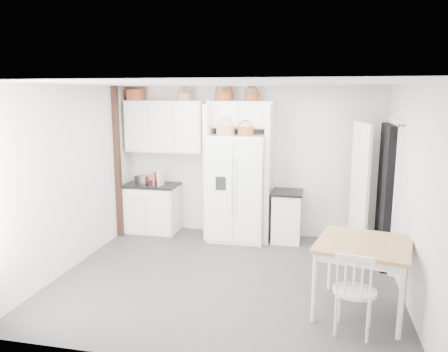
# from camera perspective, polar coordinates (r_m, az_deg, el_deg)

# --- Properties ---
(floor) EXTENTS (4.50, 4.50, 0.00)m
(floor) POSITION_cam_1_polar(r_m,az_deg,el_deg) (6.13, 0.35, -13.05)
(floor) COLOR #3B3B3B
(floor) RESTS_ON ground
(ceiling) EXTENTS (4.50, 4.50, 0.00)m
(ceiling) POSITION_cam_1_polar(r_m,az_deg,el_deg) (5.61, 0.38, 12.02)
(ceiling) COLOR white
(ceiling) RESTS_ON wall_back
(wall_back) EXTENTS (4.50, 0.00, 4.50)m
(wall_back) POSITION_cam_1_polar(r_m,az_deg,el_deg) (7.67, 3.44, 1.91)
(wall_back) COLOR silver
(wall_back) RESTS_ON floor
(wall_left) EXTENTS (0.00, 4.00, 4.00)m
(wall_left) POSITION_cam_1_polar(r_m,az_deg,el_deg) (6.57, -19.22, -0.17)
(wall_left) COLOR silver
(wall_left) RESTS_ON floor
(wall_right) EXTENTS (0.00, 4.00, 4.00)m
(wall_right) POSITION_cam_1_polar(r_m,az_deg,el_deg) (5.72, 23.01, -1.98)
(wall_right) COLOR silver
(wall_right) RESTS_ON floor
(refrigerator) EXTENTS (0.93, 0.75, 1.79)m
(refrigerator) POSITION_cam_1_polar(r_m,az_deg,el_deg) (7.43, 1.84, -1.53)
(refrigerator) COLOR white
(refrigerator) RESTS_ON floor
(base_cab_left) EXTENTS (0.91, 0.57, 0.84)m
(base_cab_left) POSITION_cam_1_polar(r_m,az_deg,el_deg) (8.02, -9.35, -4.25)
(base_cab_left) COLOR white
(base_cab_left) RESTS_ON floor
(base_cab_right) EXTENTS (0.47, 0.56, 0.82)m
(base_cab_right) POSITION_cam_1_polar(r_m,az_deg,el_deg) (7.50, 8.18, -5.34)
(base_cab_right) COLOR white
(base_cab_right) RESTS_ON floor
(dining_table) EXTENTS (1.19, 1.19, 0.83)m
(dining_table) POSITION_cam_1_polar(r_m,az_deg,el_deg) (5.33, 17.55, -12.49)
(dining_table) COLOR brown
(dining_table) RESTS_ON floor
(windsor_chair) EXTENTS (0.51, 0.48, 0.92)m
(windsor_chair) POSITION_cam_1_polar(r_m,az_deg,el_deg) (4.87, 16.68, -14.21)
(windsor_chair) COLOR white
(windsor_chair) RESTS_ON floor
(counter_left) EXTENTS (0.94, 0.61, 0.04)m
(counter_left) POSITION_cam_1_polar(r_m,az_deg,el_deg) (7.92, -9.44, -1.18)
(counter_left) COLOR black
(counter_left) RESTS_ON base_cab_left
(counter_right) EXTENTS (0.51, 0.60, 0.04)m
(counter_right) POSITION_cam_1_polar(r_m,az_deg,el_deg) (7.39, 8.27, -2.13)
(counter_right) COLOR black
(counter_right) RESTS_ON base_cab_right
(toaster) EXTENTS (0.26, 0.19, 0.17)m
(toaster) POSITION_cam_1_polar(r_m,az_deg,el_deg) (7.88, -10.67, -0.53)
(toaster) COLOR silver
(toaster) RESTS_ON counter_left
(cookbook_red) EXTENTS (0.06, 0.16, 0.23)m
(cookbook_red) POSITION_cam_1_polar(r_m,az_deg,el_deg) (7.79, -9.07, -0.36)
(cookbook_red) COLOR red
(cookbook_red) RESTS_ON counter_left
(cookbook_cream) EXTENTS (0.06, 0.18, 0.26)m
(cookbook_cream) POSITION_cam_1_polar(r_m,az_deg,el_deg) (7.74, -8.26, -0.29)
(cookbook_cream) COLOR beige
(cookbook_cream) RESTS_ON counter_left
(basket_upper_a) EXTENTS (0.34, 0.34, 0.19)m
(basket_upper_a) POSITION_cam_1_polar(r_m,az_deg,el_deg) (7.99, -11.51, 10.33)
(basket_upper_a) COLOR brown
(basket_upper_a) RESTS_ON upper_cabinet
(basket_upper_c) EXTENTS (0.24, 0.24, 0.14)m
(basket_upper_c) POSITION_cam_1_polar(r_m,az_deg,el_deg) (7.67, -5.14, 10.29)
(basket_upper_c) COLOR #A5653D
(basket_upper_c) RESTS_ON upper_cabinet
(basket_bridge_a) EXTENTS (0.31, 0.31, 0.17)m
(basket_bridge_a) POSITION_cam_1_polar(r_m,az_deg,el_deg) (7.49, -0.02, 10.45)
(basket_bridge_a) COLOR brown
(basket_bridge_a) RESTS_ON bridge_cabinet
(basket_bridge_b) EXTENTS (0.24, 0.24, 0.14)m
(basket_bridge_b) POSITION_cam_1_polar(r_m,az_deg,el_deg) (7.41, 3.65, 10.29)
(basket_bridge_b) COLOR brown
(basket_bridge_b) RESTS_ON bridge_cabinet
(basket_fridge_a) EXTENTS (0.30, 0.30, 0.16)m
(basket_fridge_a) POSITION_cam_1_polar(r_m,az_deg,el_deg) (7.23, 0.18, 5.96)
(basket_fridge_a) COLOR #A5653D
(basket_fridge_a) RESTS_ON refrigerator
(basket_fridge_b) EXTENTS (0.26, 0.26, 0.14)m
(basket_fridge_b) POSITION_cam_1_polar(r_m,az_deg,el_deg) (7.16, 2.83, 5.82)
(basket_fridge_b) COLOR brown
(basket_fridge_b) RESTS_ON refrigerator
(upper_cabinet) EXTENTS (1.40, 0.34, 0.90)m
(upper_cabinet) POSITION_cam_1_polar(r_m,az_deg,el_deg) (7.81, -7.72, 6.43)
(upper_cabinet) COLOR white
(upper_cabinet) RESTS_ON wall_back
(bridge_cabinet) EXTENTS (1.12, 0.34, 0.45)m
(bridge_cabinet) POSITION_cam_1_polar(r_m,az_deg,el_deg) (7.45, 2.16, 8.04)
(bridge_cabinet) COLOR white
(bridge_cabinet) RESTS_ON wall_back
(fridge_panel_left) EXTENTS (0.08, 0.60, 2.30)m
(fridge_panel_left) POSITION_cam_1_polar(r_m,az_deg,el_deg) (7.54, -1.89, 0.61)
(fridge_panel_left) COLOR white
(fridge_panel_left) RESTS_ON floor
(fridge_panel_right) EXTENTS (0.08, 0.60, 2.30)m
(fridge_panel_right) POSITION_cam_1_polar(r_m,az_deg,el_deg) (7.36, 5.84, 0.31)
(fridge_panel_right) COLOR white
(fridge_panel_right) RESTS_ON floor
(trim_post) EXTENTS (0.09, 0.09, 2.60)m
(trim_post) POSITION_cam_1_polar(r_m,az_deg,el_deg) (7.71, -13.72, 1.67)
(trim_post) COLOR black
(trim_post) RESTS_ON floor
(doorway_void) EXTENTS (0.18, 0.85, 2.05)m
(doorway_void) POSITION_cam_1_polar(r_m,az_deg,el_deg) (6.73, 20.54, -2.40)
(doorway_void) COLOR black
(doorway_void) RESTS_ON floor
(door_slab) EXTENTS (0.21, 0.79, 2.05)m
(door_slab) POSITION_cam_1_polar(r_m,az_deg,el_deg) (7.01, 17.25, -1.69)
(door_slab) COLOR white
(door_slab) RESTS_ON floor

